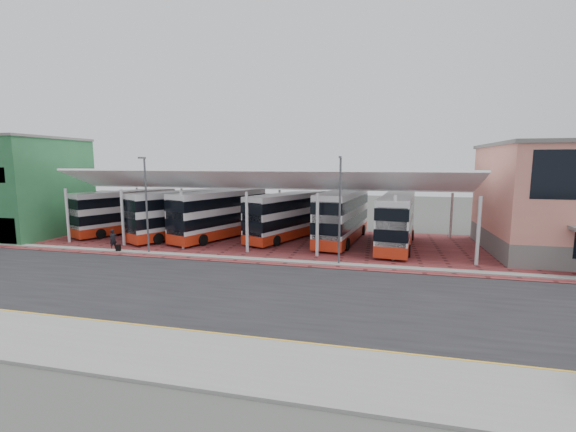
# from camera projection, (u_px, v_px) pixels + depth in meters

# --- Properties ---
(ground) EXTENTS (140.00, 140.00, 0.00)m
(ground) POSITION_uv_depth(u_px,v_px,m) (295.00, 290.00, 23.23)
(ground) COLOR #40423D
(road) EXTENTS (120.00, 14.00, 0.02)m
(road) POSITION_uv_depth(u_px,v_px,m) (291.00, 295.00, 22.27)
(road) COLOR black
(road) RESTS_ON ground
(forecourt) EXTENTS (72.00, 16.00, 0.06)m
(forecourt) POSITION_uv_depth(u_px,v_px,m) (346.00, 246.00, 35.31)
(forecourt) COLOR maroon
(forecourt) RESTS_ON ground
(sidewalk) EXTENTS (120.00, 4.00, 0.14)m
(sidewalk) POSITION_uv_depth(u_px,v_px,m) (244.00, 364.00, 14.55)
(sidewalk) COLOR gray
(sidewalk) RESTS_ON ground
(north_kerb) EXTENTS (120.00, 0.80, 0.14)m
(north_kerb) POSITION_uv_depth(u_px,v_px,m) (312.00, 263.00, 29.20)
(north_kerb) COLOR gray
(north_kerb) RESTS_ON ground
(yellow_line_near) EXTENTS (120.00, 0.12, 0.01)m
(yellow_line_near) POSITION_uv_depth(u_px,v_px,m) (260.00, 341.00, 16.48)
(yellow_line_near) COLOR gold
(yellow_line_near) RESTS_ON road
(yellow_line_far) EXTENTS (120.00, 0.12, 0.01)m
(yellow_line_far) POSITION_uv_depth(u_px,v_px,m) (262.00, 338.00, 16.77)
(yellow_line_far) COLOR gold
(yellow_line_far) RESTS_ON road
(canopy) EXTENTS (37.00, 11.63, 7.07)m
(canopy) POSITION_uv_depth(u_px,v_px,m) (265.00, 182.00, 37.24)
(canopy) COLOR silver
(canopy) RESTS_ON ground
(shop_green) EXTENTS (6.40, 10.20, 10.22)m
(shop_green) POSITION_uv_depth(u_px,v_px,m) (36.00, 187.00, 39.94)
(shop_green) COLOR #2A693B
(shop_green) RESTS_ON ground
(lamp_west) EXTENTS (0.16, 0.90, 8.07)m
(lamp_west) POSITION_uv_depth(u_px,v_px,m) (146.00, 202.00, 31.87)
(lamp_west) COLOR #4E5055
(lamp_west) RESTS_ON ground
(lamp_east) EXTENTS (0.16, 0.90, 8.07)m
(lamp_east) POSITION_uv_depth(u_px,v_px,m) (340.00, 207.00, 28.23)
(lamp_east) COLOR #4E5055
(lamp_east) RESTS_ON ground
(bus_0) EXTENTS (6.89, 11.07, 4.54)m
(bus_0) POSITION_uv_depth(u_px,v_px,m) (126.00, 212.00, 41.70)
(bus_0) COLOR silver
(bus_0) RESTS_ON forecourt
(bus_1) EXTENTS (7.68, 11.34, 4.71)m
(bus_1) POSITION_uv_depth(u_px,v_px,m) (183.00, 214.00, 39.16)
(bus_1) COLOR silver
(bus_1) RESTS_ON forecourt
(bus_2) EXTENTS (6.61, 11.69, 4.74)m
(bus_2) POSITION_uv_depth(u_px,v_px,m) (220.00, 215.00, 38.74)
(bus_2) COLOR silver
(bus_2) RESTS_ON forecourt
(bus_3) EXTENTS (6.44, 11.12, 4.52)m
(bus_3) POSITION_uv_depth(u_px,v_px,m) (287.00, 216.00, 38.32)
(bus_3) COLOR silver
(bus_3) RESTS_ON forecourt
(bus_4) EXTENTS (4.36, 12.07, 4.86)m
(bus_4) POSITION_uv_depth(u_px,v_px,m) (342.00, 216.00, 37.05)
(bus_4) COLOR silver
(bus_4) RESTS_ON forecourt
(bus_5) EXTENTS (3.88, 11.50, 4.65)m
(bus_5) POSITION_uv_depth(u_px,v_px,m) (396.00, 222.00, 34.46)
(bus_5) COLOR silver
(bus_5) RESTS_ON forecourt
(pedestrian) EXTENTS (0.65, 0.76, 1.76)m
(pedestrian) POSITION_uv_depth(u_px,v_px,m) (113.00, 239.00, 33.69)
(pedestrian) COLOR black
(pedestrian) RESTS_ON forecourt
(suitcase) EXTENTS (0.36, 0.26, 0.62)m
(suitcase) POSITION_uv_depth(u_px,v_px,m) (118.00, 248.00, 32.78)
(suitcase) COLOR black
(suitcase) RESTS_ON forecourt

